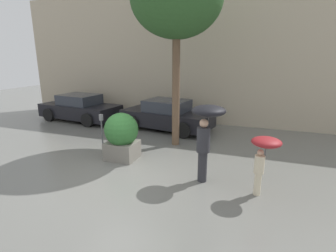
{
  "coord_description": "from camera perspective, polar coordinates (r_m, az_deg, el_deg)",
  "views": [
    {
      "loc": [
        3.31,
        -5.61,
        3.11
      ],
      "look_at": [
        0.7,
        1.6,
        1.05
      ],
      "focal_mm": 28.0,
      "sensor_mm": 36.0,
      "label": 1
    }
  ],
  "objects": [
    {
      "name": "ground_plane",
      "position": [
        7.22,
        -9.75,
        -10.72
      ],
      "size": [
        40.0,
        40.0,
        0.0
      ],
      "primitive_type": "plane",
      "color": "slate"
    },
    {
      "name": "planter_box",
      "position": [
        8.15,
        -10.07,
        -1.98
      ],
      "size": [
        1.04,
        1.04,
        1.45
      ],
      "color": "gray",
      "rests_on": "ground"
    },
    {
      "name": "building_facade",
      "position": [
        12.55,
        4.78,
        14.48
      ],
      "size": [
        18.0,
        0.3,
        6.0
      ],
      "color": "#B7A88E",
      "rests_on": "ground"
    },
    {
      "name": "person_adult",
      "position": [
        6.48,
        8.38,
        0.11
      ],
      "size": [
        0.84,
        0.84,
        1.95
      ],
      "rotation": [
        0.0,
        0.0,
        1.0
      ],
      "color": "#2D2D33",
      "rests_on": "ground"
    },
    {
      "name": "parked_car_near",
      "position": [
        11.38,
        -0.23,
        2.26
      ],
      "size": [
        4.13,
        2.38,
        1.28
      ],
      "rotation": [
        0.0,
        0.0,
        1.41
      ],
      "color": "black",
      "rests_on": "ground"
    },
    {
      "name": "parked_car_far",
      "position": [
        13.7,
        -18.57,
        3.66
      ],
      "size": [
        4.14,
        2.23,
        1.28
      ],
      "rotation": [
        0.0,
        0.0,
        1.46
      ],
      "color": "black",
      "rests_on": "ground"
    },
    {
      "name": "parking_meter",
      "position": [
        9.11,
        -14.28,
        0.38
      ],
      "size": [
        0.14,
        0.14,
        1.22
      ],
      "color": "#595B60",
      "rests_on": "ground"
    },
    {
      "name": "person_child",
      "position": [
        6.16,
        20.19,
        -5.12
      ],
      "size": [
        0.65,
        0.65,
        1.39
      ],
      "rotation": [
        0.0,
        0.0,
        -0.02
      ],
      "color": "beige",
      "rests_on": "ground"
    }
  ]
}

